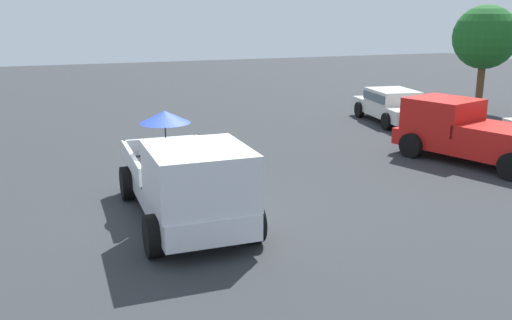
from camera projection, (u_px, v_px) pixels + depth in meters
The scene contains 5 objects.
ground_plane at pixel (184, 218), 12.27m from camera, with size 80.00×80.00×0.00m, color #2D3033.
pickup_truck_main at pixel (187, 182), 11.61m from camera, with size 5.08×2.32×2.21m.
pickup_truck_red at pixel (471, 133), 16.71m from camera, with size 5.12×3.28×1.80m.
parked_sedan_far at pixel (393, 104), 22.77m from camera, with size 4.52×2.47×1.33m.
tree_by_lot at pixel (485, 38), 24.66m from camera, with size 2.80×2.80×4.71m.
Camera 1 is at (11.32, -2.71, 4.36)m, focal length 39.26 mm.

